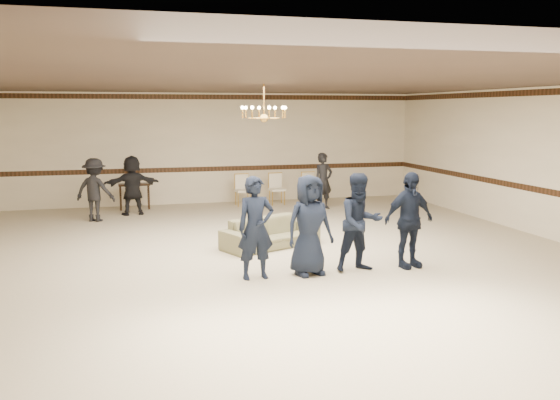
# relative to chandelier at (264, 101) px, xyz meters

# --- Properties ---
(room) EXTENTS (12.01, 14.01, 3.21)m
(room) POSITION_rel_chandelier_xyz_m (0.00, -1.00, -1.28)
(room) COLOR #BCAC90
(room) RESTS_ON ground
(chair_rail) EXTENTS (12.00, 0.02, 0.14)m
(chair_rail) POSITION_rel_chandelier_xyz_m (0.00, 5.99, -1.88)
(chair_rail) COLOR #3B2011
(chair_rail) RESTS_ON wall_back
(crown_molding) EXTENTS (12.00, 0.02, 0.14)m
(crown_molding) POSITION_rel_chandelier_xyz_m (0.00, 5.99, 0.21)
(crown_molding) COLOR #3B2011
(crown_molding) RESTS_ON wall_back
(chandelier) EXTENTS (0.94, 0.94, 0.89)m
(chandelier) POSITION_rel_chandelier_xyz_m (0.00, 0.00, 0.00)
(chandelier) COLOR gold
(chandelier) RESTS_ON ceiling
(boy_a) EXTENTS (0.64, 0.45, 1.67)m
(boy_a) POSITION_rel_chandelier_xyz_m (-0.64, -2.09, -2.04)
(boy_a) COLOR black
(boy_a) RESTS_ON floor
(boy_b) EXTENTS (0.90, 0.67, 1.67)m
(boy_b) POSITION_rel_chandelier_xyz_m (0.26, -2.09, -2.04)
(boy_b) COLOR black
(boy_b) RESTS_ON floor
(boy_c) EXTENTS (0.86, 0.70, 1.67)m
(boy_c) POSITION_rel_chandelier_xyz_m (1.16, -2.09, -2.04)
(boy_c) COLOR black
(boy_c) RESTS_ON floor
(boy_d) EXTENTS (1.03, 0.58, 1.67)m
(boy_d) POSITION_rel_chandelier_xyz_m (2.06, -2.09, -2.04)
(boy_d) COLOR black
(boy_d) RESTS_ON floor
(settee) EXTENTS (2.14, 1.51, 0.58)m
(settee) POSITION_rel_chandelier_xyz_m (0.13, 0.01, -2.58)
(settee) COLOR #646243
(settee) RESTS_ON floor
(adult_left) EXTENTS (1.15, 0.96, 1.55)m
(adult_left) POSITION_rel_chandelier_xyz_m (-3.36, 3.80, -2.10)
(adult_left) COLOR black
(adult_left) RESTS_ON floor
(adult_mid) EXTENTS (1.49, 0.67, 1.55)m
(adult_mid) POSITION_rel_chandelier_xyz_m (-2.46, 4.50, -2.10)
(adult_mid) COLOR black
(adult_mid) RESTS_ON floor
(adult_right) EXTENTS (0.64, 0.51, 1.55)m
(adult_right) POSITION_rel_chandelier_xyz_m (2.64, 4.10, -2.10)
(adult_right) COLOR black
(adult_right) RESTS_ON floor
(banquet_chair_left) EXTENTS (0.47, 0.47, 0.89)m
(banquet_chair_left) POSITION_rel_chandelier_xyz_m (0.60, 5.18, -2.43)
(banquet_chair_left) COLOR beige
(banquet_chair_left) RESTS_ON floor
(banquet_chair_mid) EXTENTS (0.47, 0.47, 0.89)m
(banquet_chair_mid) POSITION_rel_chandelier_xyz_m (1.60, 5.18, -2.43)
(banquet_chair_mid) COLOR beige
(banquet_chair_mid) RESTS_ON floor
(banquet_chair_right) EXTENTS (0.47, 0.47, 0.89)m
(banquet_chair_right) POSITION_rel_chandelier_xyz_m (2.60, 5.18, -2.43)
(banquet_chair_right) COLOR beige
(banquet_chair_right) RESTS_ON floor
(console_table) EXTENTS (0.86, 0.39, 0.71)m
(console_table) POSITION_rel_chandelier_xyz_m (-2.40, 5.38, -2.52)
(console_table) COLOR black
(console_table) RESTS_ON floor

